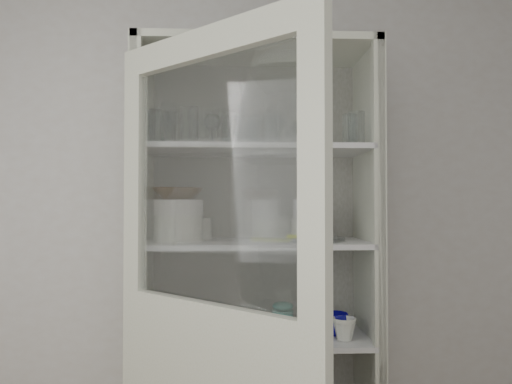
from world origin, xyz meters
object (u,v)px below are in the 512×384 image
(plate_stack_back, at_px, (188,228))
(mug_white, at_px, (344,329))
(grey_bowl_stack, at_px, (307,219))
(mug_teal, at_px, (318,318))
(cupboard_door, at_px, (210,374))
(mug_blue, at_px, (335,324))
(measuring_cups, at_px, (230,334))
(teal_jar, at_px, (283,319))
(terracotta_bowl, at_px, (179,194))
(goblet_2, at_px, (278,131))
(pantry_cabinet, at_px, (255,312))
(white_ramekin, at_px, (310,226))
(cream_bowl, at_px, (179,207))
(glass_platter, at_px, (310,239))
(yellow_trivet, at_px, (310,236))
(plate_stack_front, at_px, (179,228))
(goblet_1, at_px, (212,130))
(white_canister, at_px, (201,320))

(plate_stack_back, bearing_deg, mug_white, -19.41)
(grey_bowl_stack, xyz_separation_m, mug_teal, (0.05, 0.02, -0.44))
(cupboard_door, bearing_deg, mug_blue, 87.39)
(cupboard_door, xyz_separation_m, grey_bowl_stack, (0.40, 0.57, 0.48))
(mug_white, relative_size, measuring_cups, 0.98)
(teal_jar, height_order, measuring_cups, teal_jar)
(cupboard_door, xyz_separation_m, terracotta_bowl, (-0.16, 0.49, 0.59))
(terracotta_bowl, relative_size, mug_teal, 1.83)
(goblet_2, bearing_deg, pantry_cabinet, -163.14)
(cupboard_door, relative_size, white_ramekin, 12.65)
(plate_stack_back, xyz_separation_m, cream_bowl, (-0.03, -0.16, 0.10))
(pantry_cabinet, distance_m, glass_platter, 0.41)
(yellow_trivet, height_order, teal_jar, yellow_trivet)
(pantry_cabinet, relative_size, grey_bowl_stack, 11.67)
(mug_white, xyz_separation_m, teal_jar, (-0.24, 0.15, 0.01))
(plate_stack_back, relative_size, mug_white, 2.20)
(goblet_2, relative_size, teal_jar, 1.64)
(cupboard_door, distance_m, yellow_trivet, 0.77)
(plate_stack_front, distance_m, mug_blue, 0.78)
(pantry_cabinet, bearing_deg, cream_bowl, -163.09)
(grey_bowl_stack, distance_m, measuring_cups, 0.59)
(mug_blue, bearing_deg, cream_bowl, 177.72)
(mug_blue, bearing_deg, pantry_cabinet, 161.33)
(goblet_1, bearing_deg, mug_blue, -14.53)
(glass_platter, bearing_deg, goblet_1, 163.09)
(goblet_1, relative_size, white_ramekin, 1.17)
(yellow_trivet, xyz_separation_m, grey_bowl_stack, (-0.00, 0.06, 0.07))
(goblet_1, bearing_deg, pantry_cabinet, -11.55)
(cream_bowl, relative_size, glass_platter, 0.69)
(plate_stack_back, distance_m, white_ramekin, 0.55)
(plate_stack_front, distance_m, glass_platter, 0.56)
(teal_jar, xyz_separation_m, measuring_cups, (-0.23, -0.11, -0.04))
(cupboard_door, height_order, terracotta_bowl, cupboard_door)
(terracotta_bowl, height_order, white_canister, terracotta_bowl)
(cupboard_door, xyz_separation_m, plate_stack_front, (-0.16, 0.49, 0.44))
(pantry_cabinet, bearing_deg, goblet_2, 16.86)
(pantry_cabinet, distance_m, teal_jar, 0.12)
(teal_jar, bearing_deg, mug_white, -32.10)
(cupboard_door, bearing_deg, cream_bowl, 150.74)
(plate_stack_back, height_order, mug_blue, plate_stack_back)
(mug_white, relative_size, teal_jar, 0.88)
(goblet_2, height_order, mug_blue, goblet_2)
(mug_white, bearing_deg, goblet_1, 134.25)
(white_ramekin, distance_m, teal_jar, 0.43)
(cream_bowl, distance_m, terracotta_bowl, 0.06)
(terracotta_bowl, distance_m, glass_platter, 0.59)
(mug_teal, bearing_deg, terracotta_bowl, -161.10)
(terracotta_bowl, height_order, glass_platter, terracotta_bowl)
(white_canister, bearing_deg, mug_white, -11.88)
(pantry_cabinet, bearing_deg, white_ramekin, -21.18)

